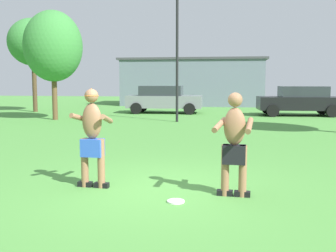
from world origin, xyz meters
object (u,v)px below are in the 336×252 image
(lamp_post, at_px, (177,41))
(car_gray_near_post, at_px, (164,99))
(car_black_far_end, at_px, (300,100))
(player_in_black, at_px, (234,142))
(tree_behind_players, at_px, (33,42))
(frisbee, at_px, (176,201))
(player_with_cap, at_px, (92,133))
(tree_near_building, at_px, (53,46))

(lamp_post, bearing_deg, car_gray_near_post, 106.37)
(car_gray_near_post, distance_m, car_black_far_end, 7.54)
(player_in_black, height_order, tree_behind_players, tree_behind_players)
(frisbee, bearing_deg, player_with_cap, 156.93)
(tree_behind_players, bearing_deg, frisbee, -57.11)
(lamp_post, bearing_deg, frisbee, -82.49)
(car_black_far_end, bearing_deg, player_with_cap, -110.98)
(car_black_far_end, relative_size, lamp_post, 0.73)
(player_with_cap, xyz_separation_m, tree_behind_players, (-9.34, 16.20, 3.17))
(car_black_far_end, bearing_deg, frisbee, -105.23)
(player_in_black, bearing_deg, player_with_cap, 175.44)
(car_gray_near_post, height_order, tree_behind_players, tree_behind_players)
(frisbee, distance_m, lamp_post, 12.87)
(player_in_black, height_order, car_gray_near_post, player_in_black)
(car_black_far_end, bearing_deg, lamp_post, -145.29)
(car_black_far_end, relative_size, tree_behind_players, 0.79)
(player_with_cap, height_order, frisbee, player_with_cap)
(player_with_cap, height_order, car_gray_near_post, player_with_cap)
(player_with_cap, relative_size, tree_near_building, 0.34)
(player_in_black, relative_size, tree_near_building, 0.33)
(player_with_cap, distance_m, lamp_post, 11.88)
(tree_behind_players, bearing_deg, player_in_black, -54.26)
(player_in_black, distance_m, frisbee, 1.34)
(player_in_black, xyz_separation_m, car_black_far_end, (3.59, 15.99, -0.07))
(tree_near_building, bearing_deg, player_in_black, -54.48)
(lamp_post, bearing_deg, player_with_cap, -89.79)
(tree_behind_players, bearing_deg, car_black_far_end, -1.50)
(car_gray_near_post, bearing_deg, tree_behind_players, -178.52)
(car_black_far_end, bearing_deg, car_gray_near_post, 175.38)
(lamp_post, height_order, tree_near_building, lamp_post)
(player_with_cap, height_order, lamp_post, lamp_post)
(player_with_cap, distance_m, frisbee, 1.96)
(player_with_cap, relative_size, player_in_black, 1.03)
(car_black_far_end, bearing_deg, player_in_black, -102.67)
(lamp_post, xyz_separation_m, tree_near_building, (-5.96, 0.08, -0.16))
(player_with_cap, xyz_separation_m, lamp_post, (-0.04, 11.57, 2.69))
(player_with_cap, bearing_deg, player_in_black, -4.56)
(player_in_black, height_order, lamp_post, lamp_post)
(player_in_black, relative_size, car_gray_near_post, 0.39)
(player_with_cap, relative_size, lamp_post, 0.29)
(car_gray_near_post, relative_size, car_black_far_end, 0.99)
(car_gray_near_post, relative_size, tree_behind_players, 0.78)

